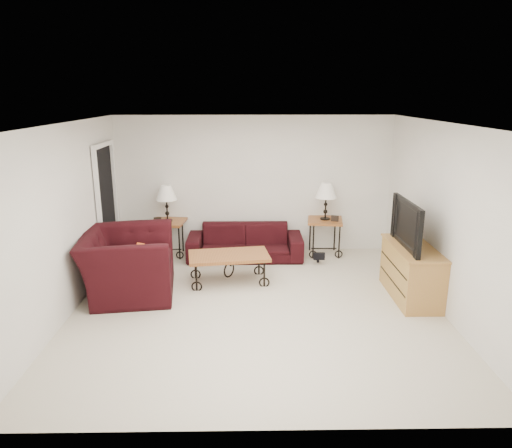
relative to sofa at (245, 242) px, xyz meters
The scene contains 20 objects.
ground 2.05m from the sofa, 85.05° to the right, with size 5.00×5.00×0.00m, color beige.
wall_back 1.08m from the sofa, 69.97° to the left, with size 5.00×0.02×2.50m, color silver.
wall_front 4.62m from the sofa, 87.78° to the right, with size 5.00×0.02×2.50m, color silver.
wall_left 3.22m from the sofa, 139.02° to the right, with size 0.02×5.00×2.50m, color silver.
wall_right 3.48m from the sofa, 37.06° to the right, with size 0.02×5.00×2.50m, color silver.
ceiling 2.99m from the sofa, 85.05° to the right, with size 5.00×5.00×0.00m, color white.
doorway 2.43m from the sofa, behind, with size 0.08×0.94×2.04m, color black.
sofa is the anchor object (origin of this frame).
side_table_left 1.41m from the sofa, behind, with size 0.60×0.60×0.65m, color brown.
side_table_right 1.46m from the sofa, ahead, with size 0.61×0.61×0.67m, color brown.
lamp_left 1.56m from the sofa, behind, with size 0.37×0.37×0.65m, color black, non-canonical shape.
lamp_right 1.62m from the sofa, ahead, with size 0.38×0.38×0.67m, color black, non-canonical shape.
photo_frame_left 1.60m from the sofa, behind, with size 0.13×0.02×0.11m, color black.
photo_frame_right 1.66m from the sofa, ahead, with size 0.13×0.02×0.11m, color black.
coffee_table 1.15m from the sofa, 102.21° to the right, with size 1.23×0.67×0.46m, color brown.
armchair 2.29m from the sofa, 138.24° to the right, with size 1.43×1.25×0.93m, color black.
throw_pillow 2.22m from the sofa, 134.67° to the right, with size 0.42×0.11×0.42m, color #CE411A.
tv_stand 2.96m from the sofa, 35.72° to the right, with size 0.54×1.28×0.77m, color #AA6B3F.
television 3.05m from the sofa, 35.95° to the right, with size 1.15×0.15×0.66m, color black.
backpack 1.31m from the sofa, 12.33° to the right, with size 0.30×0.23×0.39m, color black.
Camera 1 is at (-0.11, -6.00, 2.86)m, focal length 33.00 mm.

